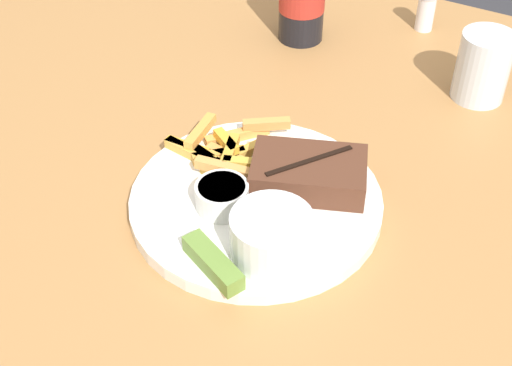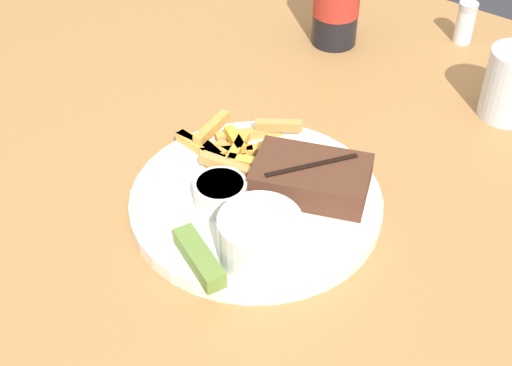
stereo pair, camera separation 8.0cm
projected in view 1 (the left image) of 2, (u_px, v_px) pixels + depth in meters
The scene contains 10 objects.
dining_table at pixel (256, 248), 0.87m from camera, with size 1.51×1.22×0.76m.
dinner_plate at pixel (256, 202), 0.82m from camera, with size 0.29×0.29×0.02m.
steak_portion at pixel (309, 173), 0.82m from camera, with size 0.15×0.12×0.04m.
fries_pile at pixel (228, 153), 0.86m from camera, with size 0.15×0.13×0.02m.
coleslaw_cup at pixel (272, 234), 0.73m from camera, with size 0.09×0.09×0.05m.
dipping_sauce_cup at pixel (222, 195), 0.79m from camera, with size 0.06×0.06×0.03m.
pickle_spear at pixel (213, 263), 0.72m from camera, with size 0.08×0.05×0.02m.
fork_utensil at pixel (211, 165), 0.85m from camera, with size 0.13×0.05×0.00m.
drinking_glass at pixel (483, 67), 0.97m from camera, with size 0.07×0.07×0.10m.
salt_shaker at pixel (426, 10), 1.12m from camera, with size 0.03×0.03×0.07m.
Camera 1 is at (0.30, -0.52, 1.33)m, focal length 50.00 mm.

